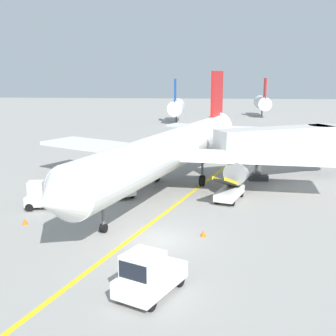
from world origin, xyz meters
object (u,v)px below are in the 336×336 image
pushback_tug (148,275)px  ground_crew_marshaller (77,190)px  belt_loader_aft_hold (229,191)px  baggage_tug_near_wing (40,197)px  safety_cone_wingtip_left (203,233)px  safety_cone_nose_left (37,200)px  safety_cone_wingtip_right (92,183)px  safety_cone_nose_right (25,221)px  jet_bridge (288,141)px  airliner (173,149)px  belt_loader_forward_hold (118,185)px

pushback_tug → ground_crew_marshaller: (-7.53, 14.37, -0.08)m
belt_loader_aft_hold → baggage_tug_near_wing: bearing=-166.8°
belt_loader_aft_hold → safety_cone_wingtip_left: bearing=-104.0°
safety_cone_nose_left → safety_cone_wingtip_right: bearing=60.9°
belt_loader_aft_hold → safety_cone_nose_right: size_ratio=11.69×
baggage_tug_near_wing → safety_cone_wingtip_right: bearing=73.3°
jet_bridge → safety_cone_nose_right: 25.21m
pushback_tug → ground_crew_marshaller: size_ratio=2.39×
pushback_tug → safety_cone_nose_right: pushback_tug is taller
ground_crew_marshaller → safety_cone_wingtip_right: (-0.02, 4.71, -0.69)m
jet_bridge → pushback_tug: (-10.30, -24.03, -2.55)m
airliner → belt_loader_forward_hold: 5.79m
baggage_tug_near_wing → safety_cone_nose_right: 3.50m
jet_bridge → airliner: bearing=-155.4°
belt_loader_forward_hold → jet_bridge: bearing=26.9°
pushback_tug → safety_cone_wingtip_left: pushback_tug is taller
belt_loader_forward_hold → pushback_tug: bearing=-74.2°
pushback_tug → belt_loader_forward_hold: bearing=105.8°
safety_cone_nose_left → safety_cone_wingtip_left: 14.39m
belt_loader_forward_hold → safety_cone_nose_right: bearing=-121.5°
pushback_tug → belt_loader_aft_hold: bearing=74.1°
airliner → safety_cone_wingtip_left: (2.72, -11.70, -3.20)m
pushback_tug → safety_cone_nose_right: size_ratio=9.24×
baggage_tug_near_wing → safety_cone_nose_left: 1.95m
safety_cone_wingtip_right → baggage_tug_near_wing: bearing=-106.7°
jet_bridge → pushback_tug: bearing=-113.2°
belt_loader_aft_hold → safety_cone_wingtip_left: 8.19m
safety_cone_wingtip_right → pushback_tug: bearing=-68.4°
jet_bridge → safety_cone_nose_right: size_ratio=28.75×
jet_bridge → safety_cone_nose_right: (-19.71, -15.35, -3.32)m
safety_cone_nose_right → belt_loader_aft_hold: bearing=26.0°
belt_loader_forward_hold → ground_crew_marshaller: 3.54m
safety_cone_nose_left → safety_cone_wingtip_left: size_ratio=1.00×
baggage_tug_near_wing → safety_cone_wingtip_left: baggage_tug_near_wing is taller
belt_loader_forward_hold → safety_cone_wingtip_left: 11.43m
pushback_tug → safety_cone_wingtip_right: pushback_tug is taller
baggage_tug_near_wing → safety_cone_wingtip_right: size_ratio=5.88×
airliner → ground_crew_marshaller: size_ratio=20.33×
pushback_tug → belt_loader_aft_hold: size_ratio=0.79×
baggage_tug_near_wing → safety_cone_nose_right: bearing=-86.0°
airliner → safety_cone_wingtip_right: size_ratio=78.55×
safety_cone_nose_left → safety_cone_wingtip_right: same height
jet_bridge → baggage_tug_near_wing: size_ratio=4.89×
jet_bridge → pushback_tug: 26.27m
baggage_tug_near_wing → belt_loader_forward_hold: size_ratio=0.53×
belt_loader_aft_hold → safety_cone_nose_left: size_ratio=11.69×
baggage_tug_near_wing → safety_cone_nose_left: (-0.90, 1.58, -0.71)m
safety_cone_nose_left → safety_cone_nose_right: size_ratio=1.00×
airliner → safety_cone_nose_left: size_ratio=78.55×
safety_cone_wingtip_left → belt_loader_forward_hold: bearing=128.3°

